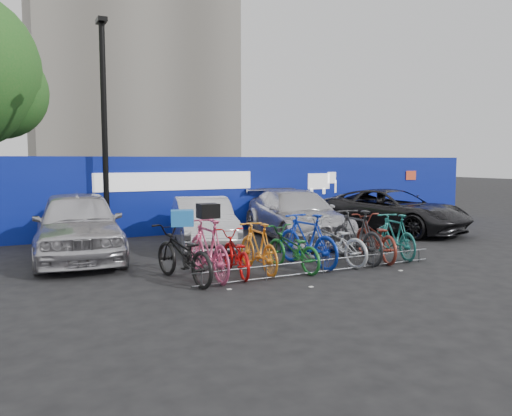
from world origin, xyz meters
TOP-DOWN VIEW (x-y plane):
  - ground at (0.00, 0.00)m, footprint 100.00×100.00m
  - hoarding at (0.01, 6.00)m, footprint 22.00×0.18m
  - lamppost at (-3.20, 5.40)m, footprint 0.25×0.50m
  - bike_rack at (-0.00, -0.60)m, footprint 5.60×0.03m
  - car_0 at (-4.23, 3.27)m, footprint 2.29×4.84m
  - car_1 at (-1.06, 3.47)m, footprint 2.20×4.15m
  - car_2 at (1.81, 3.47)m, footprint 2.71×5.14m
  - car_3 at (5.34, 3.39)m, footprint 3.49×5.34m
  - bike_0 at (-2.76, -0.00)m, footprint 1.09×2.13m
  - bike_1 at (-2.23, 0.03)m, footprint 0.60×1.98m
  - bike_2 at (-1.65, 0.05)m, footprint 0.82×1.77m
  - bike_3 at (-1.13, 0.08)m, footprint 0.53×1.75m
  - bike_4 at (-0.41, -0.07)m, footprint 0.81×1.81m
  - bike_5 at (0.07, 0.12)m, footprint 0.81×2.00m
  - bike_6 at (0.74, 0.08)m, footprint 1.00×2.02m
  - bike_7 at (1.35, 0.06)m, footprint 0.72×2.04m
  - bike_8 at (1.86, 0.05)m, footprint 1.11×2.07m
  - bike_9 at (2.43, 0.02)m, footprint 0.83×1.83m
  - cargo_crate at (-2.76, -0.00)m, footprint 0.48×0.42m
  - cargo_topcase at (-2.23, 0.03)m, footprint 0.39×0.35m

SIDE VIEW (x-z plane):
  - ground at x=0.00m, z-range 0.00..0.00m
  - bike_rack at x=0.00m, z-range 0.01..0.31m
  - bike_2 at x=-1.65m, z-range 0.00..0.90m
  - bike_4 at x=-0.41m, z-range 0.00..0.92m
  - bike_6 at x=0.74m, z-range 0.00..1.02m
  - bike_8 at x=1.86m, z-range 0.00..1.03m
  - bike_3 at x=-1.13m, z-range 0.00..1.05m
  - bike_9 at x=2.43m, z-range 0.00..1.06m
  - bike_0 at x=-2.76m, z-range 0.00..1.07m
  - bike_5 at x=0.07m, z-range 0.00..1.17m
  - bike_1 at x=-2.23m, z-range 0.00..1.18m
  - bike_7 at x=1.35m, z-range 0.00..1.20m
  - car_1 at x=-1.06m, z-range 0.00..1.30m
  - car_3 at x=5.34m, z-range 0.00..1.36m
  - car_2 at x=1.81m, z-range 0.00..1.42m
  - car_0 at x=-4.23m, z-range 0.00..1.60m
  - hoarding at x=0.01m, z-range 0.00..2.40m
  - cargo_crate at x=-2.76m, z-range 1.07..1.36m
  - cargo_topcase at x=-2.23m, z-range 1.18..1.46m
  - lamppost at x=-3.20m, z-range 0.22..6.33m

